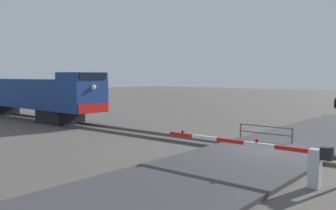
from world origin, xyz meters
TOP-DOWN VIEW (x-y plane):
  - ground_plane at (0.00, 0.00)m, footprint 160.00×160.00m
  - rail_track_left at (-0.72, 0.00)m, footprint 0.08×80.00m
  - rail_track_right at (0.72, 0.00)m, footprint 0.08×80.00m
  - road_surface at (0.00, 0.00)m, footprint 36.00×5.46m
  - locomotive at (0.00, 21.91)m, footprint 2.76×18.45m
  - crossing_gate at (-4.10, -2.56)m, footprint 0.36×6.63m
  - guard_railing at (2.36, 1.26)m, footprint 0.08×3.08m

SIDE VIEW (x-z plane):
  - ground_plane at x=0.00m, z-range 0.00..0.00m
  - rail_track_left at x=-0.72m, z-range 0.00..0.15m
  - rail_track_right at x=0.72m, z-range 0.00..0.15m
  - road_surface at x=0.00m, z-range 0.00..0.16m
  - guard_railing at x=2.36m, z-range 0.15..1.10m
  - crossing_gate at x=-4.10m, z-range 0.18..1.58m
  - locomotive at x=0.00m, z-range 0.11..4.01m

